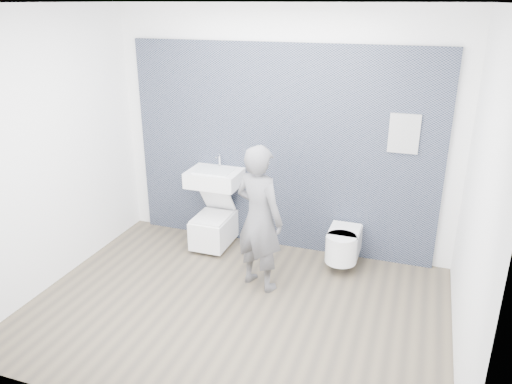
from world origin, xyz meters
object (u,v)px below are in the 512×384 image
(washbasin, at_px, (214,178))
(toilet_square, at_px, (214,228))
(toilet_rounded, at_px, (343,244))
(visitor, at_px, (259,218))

(washbasin, distance_m, toilet_square, 0.63)
(toilet_square, xyz_separation_m, toilet_rounded, (1.57, -0.00, 0.04))
(washbasin, xyz_separation_m, visitor, (0.81, -0.73, -0.10))
(toilet_square, height_order, toilet_rounded, toilet_square)
(visitor, bearing_deg, toilet_rounded, -117.92)
(toilet_rounded, bearing_deg, toilet_square, 179.91)
(toilet_rounded, xyz_separation_m, visitor, (-0.76, -0.66, 0.48))
(washbasin, distance_m, toilet_rounded, 1.67)
(toilet_rounded, bearing_deg, washbasin, 177.56)
(washbasin, height_order, toilet_rounded, washbasin)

